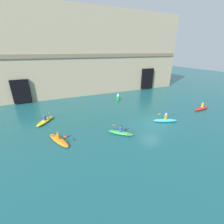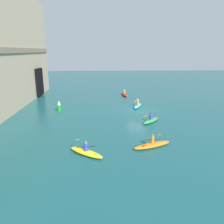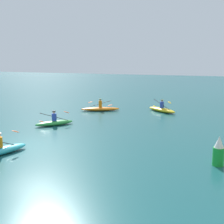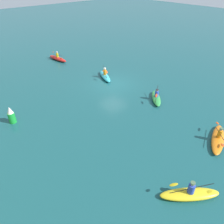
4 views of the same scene
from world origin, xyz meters
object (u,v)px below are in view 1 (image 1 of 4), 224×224
kayak_yellow (45,121)px  kayak_green (121,132)px  marker_buoy (118,97)px  kayak_orange (59,140)px  kayak_red (202,108)px  kayak_cyan (165,120)px

kayak_yellow → kayak_green: bearing=-93.6°
kayak_yellow → marker_buoy: bearing=-33.2°
kayak_green → kayak_orange: 6.57m
kayak_red → kayak_orange: bearing=-6.2°
kayak_orange → kayak_red: bearing=67.8°
kayak_orange → kayak_green: bearing=56.1°
kayak_orange → kayak_cyan: kayak_cyan is taller
kayak_green → kayak_red: bearing=-130.7°
kayak_red → marker_buoy: marker_buoy is taller
kayak_cyan → kayak_red: bearing=-149.8°
kayak_red → marker_buoy: (-10.00, 9.60, 0.41)m
kayak_orange → marker_buoy: 15.19m
kayak_cyan → kayak_yellow: 15.68m
kayak_orange → marker_buoy: marker_buoy is taller
kayak_green → kayak_yellow: size_ratio=0.85×
kayak_orange → kayak_yellow: (-1.16, 5.38, 0.02)m
kayak_cyan → marker_buoy: size_ratio=2.23×
kayak_green → kayak_red: kayak_red is taller
kayak_red → kayak_yellow: size_ratio=1.15×
kayak_red → kayak_cyan: kayak_cyan is taller
kayak_green → kayak_yellow: bearing=2.5°
kayak_green → kayak_cyan: 6.79m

